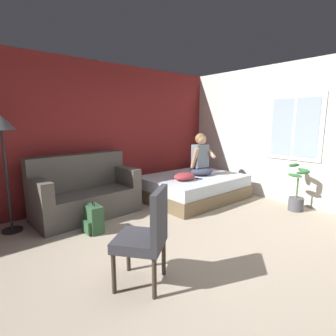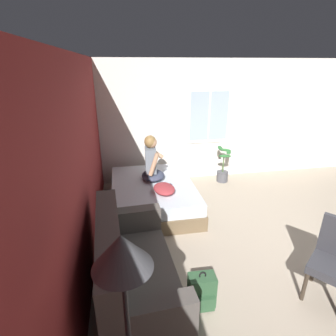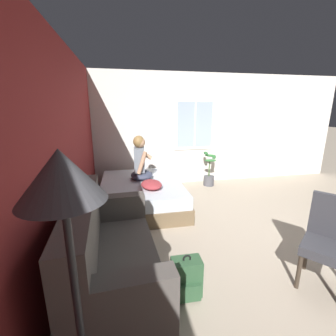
# 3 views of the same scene
# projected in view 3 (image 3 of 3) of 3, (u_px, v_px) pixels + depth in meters

# --- Properties ---
(ground_plane) EXTENTS (40.00, 40.00, 0.00)m
(ground_plane) POSITION_uv_depth(u_px,v_px,m) (281.00, 242.00, 3.22)
(ground_plane) COLOR tan
(wall_back_accent) EXTENTS (10.85, 0.16, 2.70)m
(wall_back_accent) POSITION_uv_depth(u_px,v_px,m) (48.00, 159.00, 2.32)
(wall_back_accent) COLOR maroon
(wall_back_accent) RESTS_ON ground
(wall_side_with_window) EXTENTS (0.19, 7.10, 2.70)m
(wall_side_with_window) POSITION_uv_depth(u_px,v_px,m) (208.00, 129.00, 5.73)
(wall_side_with_window) COLOR silver
(wall_side_with_window) RESTS_ON ground
(bed) EXTENTS (2.02, 1.56, 0.48)m
(bed) POSITION_uv_depth(u_px,v_px,m) (141.00, 194.00, 4.43)
(bed) COLOR brown
(bed) RESTS_ON ground
(couch) EXTENTS (1.74, 0.91, 1.04)m
(couch) POSITION_uv_depth(u_px,v_px,m) (109.00, 257.00, 2.27)
(couch) COLOR #514C47
(couch) RESTS_ON ground
(side_chair) EXTENTS (0.65, 0.65, 0.98)m
(side_chair) POSITION_uv_depth(u_px,v_px,m) (330.00, 239.00, 2.34)
(side_chair) COLOR #382D23
(side_chair) RESTS_ON ground
(person_seated) EXTENTS (0.55, 0.48, 0.88)m
(person_seated) POSITION_uv_depth(u_px,v_px,m) (140.00, 162.00, 4.47)
(person_seated) COLOR #383D51
(person_seated) RESTS_ON bed
(backpack) EXTENTS (0.24, 0.31, 0.46)m
(backpack) POSITION_uv_depth(u_px,v_px,m) (187.00, 278.00, 2.27)
(backpack) COLOR #2D5133
(backpack) RESTS_ON ground
(throw_pillow) EXTENTS (0.53, 0.43, 0.14)m
(throw_pillow) POSITION_uv_depth(u_px,v_px,m) (151.00, 185.00, 3.99)
(throw_pillow) COLOR #993338
(throw_pillow) RESTS_ON bed
(cell_phone) EXTENTS (0.11, 0.16, 0.01)m
(cell_phone) POSITION_uv_depth(u_px,v_px,m) (156.00, 183.00, 4.29)
(cell_phone) COLOR black
(cell_phone) RESTS_ON bed
(floor_lamp) EXTENTS (0.36, 0.36, 1.70)m
(floor_lamp) POSITION_uv_depth(u_px,v_px,m) (65.00, 212.00, 0.95)
(floor_lamp) COLOR black
(floor_lamp) RESTS_ON ground
(potted_plant) EXTENTS (0.39, 0.37, 0.85)m
(potted_plant) POSITION_uv_depth(u_px,v_px,m) (209.00, 174.00, 5.56)
(potted_plant) COLOR #4C4C51
(potted_plant) RESTS_ON ground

